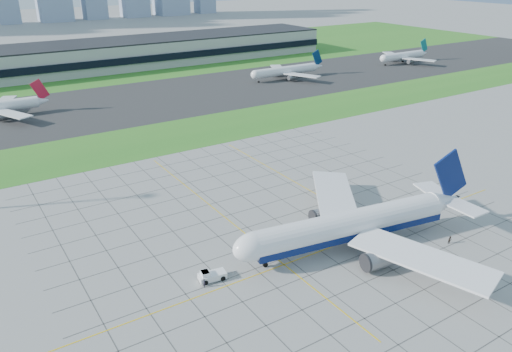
{
  "coord_description": "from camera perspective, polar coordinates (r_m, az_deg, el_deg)",
  "views": [
    {
      "loc": [
        -63.62,
        -74.25,
        59.0
      ],
      "look_at": [
        2.03,
        27.66,
        7.0
      ],
      "focal_mm": 35.0,
      "sensor_mm": 36.0,
      "label": 1
    }
  ],
  "objects": [
    {
      "name": "ground",
      "position": [
        114.2,
        6.74,
        -8.07
      ],
      "size": [
        1400.0,
        1400.0,
        0.0
      ],
      "primitive_type": "plane",
      "color": "#9F9E99",
      "rests_on": "ground"
    },
    {
      "name": "grass_median",
      "position": [
        185.75,
        -11.04,
        4.26
      ],
      "size": [
        700.0,
        35.0,
        0.04
      ],
      "primitive_type": "cube",
      "color": "#287320",
      "rests_on": "ground"
    },
    {
      "name": "asphalt_taxiway",
      "position": [
        235.79,
        -16.22,
        7.81
      ],
      "size": [
        700.0,
        75.0,
        0.04
      ],
      "primitive_type": "cube",
      "color": "#383838",
      "rests_on": "ground"
    },
    {
      "name": "grass_far",
      "position": [
        340.49,
        -21.98,
        11.6
      ],
      "size": [
        700.0,
        145.0,
        0.04
      ],
      "primitive_type": "cube",
      "color": "#287320",
      "rests_on": "ground"
    },
    {
      "name": "apron_markings",
      "position": [
        121.92,
        3.6,
        -5.77
      ],
      "size": [
        120.0,
        130.0,
        0.03
      ],
      "color": "#474744",
      "rests_on": "ground"
    },
    {
      "name": "terminal",
      "position": [
        325.33,
        -14.2,
        13.5
      ],
      "size": [
        260.0,
        43.0,
        15.8
      ],
      "color": "#B7B7B2",
      "rests_on": "ground"
    },
    {
      "name": "airliner",
      "position": [
        113.42,
        10.92,
        -5.52
      ],
      "size": [
        61.01,
        61.37,
        19.29
      ],
      "rotation": [
        0.0,
        0.0,
        -0.16
      ],
      "color": "white",
      "rests_on": "ground"
    },
    {
      "name": "pushback_tug",
      "position": [
        102.75,
        -5.17,
        -11.26
      ],
      "size": [
        8.19,
        3.53,
        2.25
      ],
      "rotation": [
        0.0,
        0.0,
        -0.16
      ],
      "color": "white",
      "rests_on": "ground"
    },
    {
      "name": "crew_near",
      "position": [
        100.86,
        -5.94,
        -12.07
      ],
      "size": [
        0.53,
        0.74,
        1.9
      ],
      "primitive_type": "imported",
      "rotation": [
        0.0,
        0.0,
        1.46
      ],
      "color": "black",
      "rests_on": "ground"
    },
    {
      "name": "crew_far",
      "position": [
        122.53,
        21.3,
        -6.82
      ],
      "size": [
        1.03,
        0.86,
        1.9
      ],
      "primitive_type": "imported",
      "rotation": [
        0.0,
        0.0,
        -0.16
      ],
      "color": "black",
      "rests_on": "ground"
    },
    {
      "name": "distant_jet_1",
      "position": [
        232.42,
        -26.98,
        7.13
      ],
      "size": [
        33.84,
        42.66,
        14.08
      ],
      "color": "white",
      "rests_on": "ground"
    },
    {
      "name": "distant_jet_2",
      "position": [
        279.76,
        3.49,
        11.94
      ],
      "size": [
        45.5,
        42.66,
        14.08
      ],
      "color": "white",
      "rests_on": "ground"
    },
    {
      "name": "distant_jet_3",
      "position": [
        338.35,
        16.5,
        13.02
      ],
      "size": [
        39.71,
        42.66,
        14.08
      ],
      "color": "white",
      "rests_on": "ground"
    }
  ]
}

